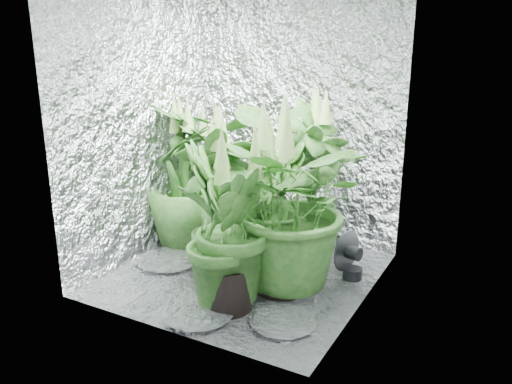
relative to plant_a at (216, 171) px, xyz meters
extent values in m
plane|color=silver|center=(0.63, -0.64, -0.49)|extent=(1.60, 1.60, 0.00)
cube|color=silver|center=(0.63, 0.16, 0.51)|extent=(1.60, 0.02, 2.00)
cube|color=silver|center=(0.63, -1.44, 0.51)|extent=(1.60, 0.02, 2.00)
cube|color=silver|center=(-0.17, -0.64, 0.51)|extent=(0.02, 1.60, 2.00)
cube|color=silver|center=(1.43, -0.64, 0.51)|extent=(0.02, 1.60, 2.00)
cylinder|color=black|center=(0.00, 0.00, -0.37)|extent=(0.28, 0.28, 0.25)
cylinder|color=#433217|center=(0.00, 0.00, -0.26)|extent=(0.26, 0.26, 0.03)
imported|color=#174415|center=(0.00, 0.00, 0.01)|extent=(1.07, 1.07, 0.94)
cone|color=olive|center=(0.00, 0.00, 0.42)|extent=(0.09, 0.09, 0.25)
cylinder|color=black|center=(0.86, -0.05, -0.35)|extent=(0.32, 0.32, 0.28)
cylinder|color=#433217|center=(0.86, -0.05, -0.22)|extent=(0.29, 0.29, 0.03)
imported|color=#174415|center=(0.86, -0.05, 0.08)|extent=(0.73, 0.73, 1.08)
cone|color=olive|center=(0.86, -0.05, 0.56)|extent=(0.10, 0.10, 0.28)
cylinder|color=black|center=(0.79, -0.49, -0.36)|extent=(0.30, 0.30, 0.26)
cylinder|color=#433217|center=(0.79, -0.49, -0.24)|extent=(0.27, 0.27, 0.03)
imported|color=#174415|center=(0.79, -0.49, -0.01)|extent=(0.54, 0.54, 0.91)
cone|color=olive|center=(0.79, -0.49, 0.38)|extent=(0.10, 0.10, 0.26)
cylinder|color=black|center=(0.01, -0.42, -0.37)|extent=(0.27, 0.27, 0.24)
cylinder|color=#433217|center=(0.01, -0.42, -0.26)|extent=(0.25, 0.25, 0.03)
imported|color=#174415|center=(0.01, -0.42, 0.05)|extent=(0.80, 0.80, 1.03)
cone|color=olive|center=(0.01, -0.42, 0.51)|extent=(0.09, 0.09, 0.24)
cylinder|color=black|center=(0.94, -0.73, -0.35)|extent=(0.32, 0.32, 0.28)
cylinder|color=#433217|center=(0.94, -0.73, -0.22)|extent=(0.29, 0.29, 0.03)
imported|color=#174415|center=(0.94, -0.73, 0.08)|extent=(1.13, 1.13, 1.06)
cone|color=olive|center=(0.94, -0.73, 0.54)|extent=(0.10, 0.10, 0.28)
cylinder|color=black|center=(0.49, -0.74, -0.38)|extent=(0.26, 0.26, 0.23)
cylinder|color=#433217|center=(0.49, -0.74, -0.28)|extent=(0.24, 0.24, 0.03)
imported|color=#174415|center=(0.49, -0.74, 0.02)|extent=(0.73, 0.73, 0.98)
cone|color=olive|center=(0.49, -0.74, 0.46)|extent=(0.08, 0.08, 0.23)
cylinder|color=black|center=(0.77, -1.08, -0.36)|extent=(0.29, 0.29, 0.26)
cylinder|color=#433217|center=(0.77, -1.08, -0.24)|extent=(0.27, 0.27, 0.03)
imported|color=#174415|center=(0.77, -1.08, 0.01)|extent=(0.57, 0.57, 0.94)
cone|color=olive|center=(0.77, -1.08, 0.42)|extent=(0.09, 0.09, 0.26)
cylinder|color=black|center=(1.28, -0.37, -0.46)|extent=(0.12, 0.12, 0.07)
cylinder|color=black|center=(1.28, -0.37, -0.31)|extent=(0.11, 0.11, 0.09)
cylinder|color=#4C4C51|center=(1.23, -0.35, -0.31)|extent=(0.08, 0.26, 0.27)
torus|color=#4C4C51|center=(1.23, -0.35, -0.31)|extent=(0.08, 0.27, 0.28)
cube|color=white|center=(0.83, -1.11, -0.19)|extent=(0.05, 0.04, 0.07)
camera|label=1|loc=(2.15, -3.26, 0.94)|focal=35.00mm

